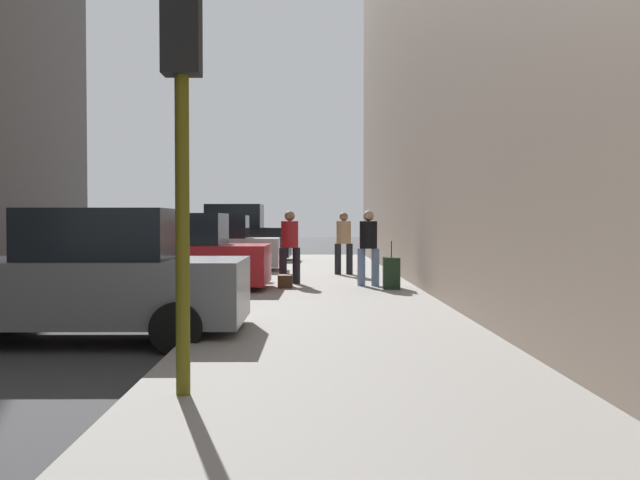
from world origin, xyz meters
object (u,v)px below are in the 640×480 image
object	(u,v)px
pedestrian_in_tan_coat	(344,240)
duffel_bag	(285,281)
parked_red_hatchback	(173,257)
rolling_suitcase	(391,273)
parked_black_suv	(231,237)
pedestrian_in_red_jacket	(290,243)
fire_hydrant	(262,267)
parked_silver_sedan	(211,247)
traffic_light	(182,86)
parked_gray_coupe	(91,279)
pedestrian_in_jeans	(368,244)

from	to	relation	value
pedestrian_in_tan_coat	duffel_bag	size ratio (longest dim) A/B	3.89
parked_red_hatchback	rolling_suitcase	bearing A→B (deg)	0.13
parked_black_suv	pedestrian_in_red_jacket	distance (m)	10.64
fire_hydrant	duffel_bag	size ratio (longest dim) A/B	1.60
parked_black_suv	pedestrian_in_tan_coat	distance (m)	8.36
pedestrian_in_red_jacket	fire_hydrant	bearing A→B (deg)	130.85
parked_silver_sedan	parked_black_suv	bearing A→B (deg)	90.00
pedestrian_in_red_jacket	pedestrian_in_tan_coat	size ratio (longest dim) A/B	1.00
duffel_bag	fire_hydrant	bearing A→B (deg)	109.83
parked_black_suv	traffic_light	xyz separation A→B (m)	(1.85, -20.95, 1.73)
rolling_suitcase	parked_silver_sedan	bearing A→B (deg)	128.33
parked_red_hatchback	duffel_bag	distance (m)	2.50
parked_black_suv	pedestrian_in_tan_coat	world-z (taller)	parked_black_suv
fire_hydrant	pedestrian_in_tan_coat	bearing A→B (deg)	45.80
parked_red_hatchback	parked_black_suv	xyz separation A→B (m)	(-0.00, 11.53, 0.18)
traffic_light	parked_black_suv	bearing A→B (deg)	95.06
parked_gray_coupe	traffic_light	size ratio (longest dim) A/B	1.17
traffic_light	parked_gray_coupe	bearing A→B (deg)	117.49
pedestrian_in_red_jacket	duffel_bag	xyz separation A→B (m)	(-0.08, -0.90, -0.81)
traffic_light	pedestrian_in_red_jacket	world-z (taller)	traffic_light
pedestrian_in_jeans	duffel_bag	xyz separation A→B (m)	(-1.88, -0.39, -0.81)
traffic_light	duffel_bag	world-z (taller)	traffic_light
traffic_light	pedestrian_in_tan_coat	world-z (taller)	traffic_light
parked_gray_coupe	fire_hydrant	xyz separation A→B (m)	(1.80, 7.83, -0.35)
parked_red_hatchback	fire_hydrant	distance (m)	2.71
pedestrian_in_red_jacket	pedestrian_in_tan_coat	distance (m)	3.28
parked_gray_coupe	pedestrian_in_tan_coat	world-z (taller)	pedestrian_in_tan_coat
parked_gray_coupe	pedestrian_in_red_jacket	world-z (taller)	pedestrian_in_red_jacket
parked_red_hatchback	pedestrian_in_tan_coat	distance (m)	5.70
pedestrian_in_jeans	duffel_bag	bearing A→B (deg)	-168.26
duffel_bag	pedestrian_in_red_jacket	bearing A→B (deg)	85.26
parked_silver_sedan	pedestrian_in_jeans	xyz separation A→B (m)	(4.29, -5.32, 0.26)
rolling_suitcase	duffel_bag	bearing A→B (deg)	173.22
parked_silver_sedan	pedestrian_in_red_jacket	xyz separation A→B (m)	(2.49, -4.81, 0.26)
parked_gray_coupe	parked_silver_sedan	bearing A→B (deg)	90.00
pedestrian_in_red_jacket	traffic_light	bearing A→B (deg)	-93.44
pedestrian_in_red_jacket	duffel_bag	distance (m)	1.22
parked_gray_coupe	parked_red_hatchback	bearing A→B (deg)	90.00
parked_gray_coupe	fire_hydrant	bearing A→B (deg)	77.04
fire_hydrant	pedestrian_in_jeans	distance (m)	2.88
parked_red_hatchback	parked_silver_sedan	distance (m)	6.00
pedestrian_in_jeans	parked_black_suv	bearing A→B (deg)	111.57
duffel_bag	traffic_light	bearing A→B (deg)	-93.32
pedestrian_in_jeans	parked_red_hatchback	bearing A→B (deg)	-171.05
traffic_light	duffel_bag	distance (m)	10.02
parked_black_suv	pedestrian_in_tan_coat	bearing A→B (deg)	-62.13
parked_gray_coupe	fire_hydrant	distance (m)	8.05
fire_hydrant	pedestrian_in_red_jacket	world-z (taller)	pedestrian_in_red_jacket
parked_silver_sedan	pedestrian_in_jeans	bearing A→B (deg)	-51.13
parked_silver_sedan	rolling_suitcase	size ratio (longest dim) A/B	4.06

